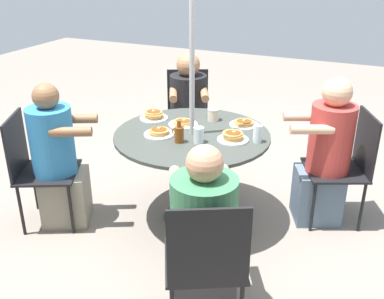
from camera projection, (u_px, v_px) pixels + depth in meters
The scene contains 20 objects.
ground_plane at pixel (192, 217), 3.64m from camera, with size 12.00×12.00×0.00m, color gray.
patio_table at pixel (192, 149), 3.39m from camera, with size 1.16×1.16×0.73m.
umbrella_pole at pixel (192, 81), 3.17m from camera, with size 0.04×0.04×2.27m, color #ADADB2.
patio_chair_north at pixel (188, 110), 4.51m from camera, with size 0.58×0.58×0.89m.
diner_north at pixel (188, 116), 4.35m from camera, with size 0.51×0.57×1.11m.
patio_chair_east at pixel (35, 164), 3.38m from camera, with size 0.58×0.58×0.89m.
diner_east at pixel (58, 162), 3.38m from camera, with size 0.54×0.49×1.13m.
patio_chair_south at pixel (206, 260), 2.35m from camera, with size 0.58×0.58×0.89m.
diner_south at pixel (203, 241), 2.52m from camera, with size 0.54×0.60×1.09m.
patio_chair_west at pixel (347, 162), 3.42m from camera, with size 0.57×0.57×0.89m.
diner_west at pixel (325, 158), 3.41m from camera, with size 0.55×0.48×1.16m.
pancake_plate_a at pixel (159, 133), 3.30m from camera, with size 0.22×0.22×0.06m.
pancake_plate_b at pixel (183, 123), 3.49m from camera, with size 0.22×0.22×0.05m.
pancake_plate_c at pixel (244, 124), 3.48m from camera, with size 0.22×0.22×0.05m.
pancake_plate_d at pixel (233, 137), 3.21m from camera, with size 0.22×0.22×0.07m.
pancake_plate_e at pixel (154, 116), 3.61m from camera, with size 0.22×0.22×0.08m.
syrup_bottle at pixel (179, 134), 3.16m from camera, with size 0.09×0.07×0.16m.
coffee_cup at pixel (213, 114), 3.57m from camera, with size 0.09×0.09×0.10m.
drinking_glass_a at pixel (258, 134), 3.17m from camera, with size 0.06×0.06×0.13m, color silver.
drinking_glass_b at pixel (199, 135), 3.16m from camera, with size 0.07×0.07×0.11m, color silver.
Camera 1 is at (-1.25, 2.82, 2.00)m, focal length 42.00 mm.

